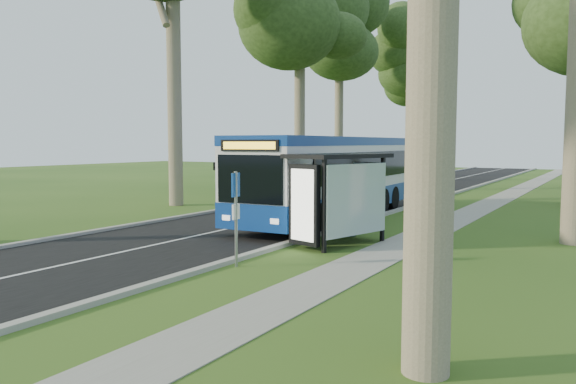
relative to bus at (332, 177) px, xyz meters
The scene contains 15 objects.
ground 7.74m from the bus, 78.47° to the right, with size 120.00×120.00×0.00m, color #305219.
road 3.71m from the bus, 127.38° to the left, with size 7.00×100.00×0.02m, color black.
kerb_east 3.45m from the bus, 59.97° to the left, with size 0.25×100.00×0.12m, color #9E9B93.
kerb_west 6.31m from the bus, 154.60° to the left, with size 0.25×100.00×0.12m, color #9E9B93.
centre_line 3.71m from the bus, 127.38° to the left, with size 0.12×100.00×0.01m, color white.
footpath 5.49m from the bus, 30.05° to the left, with size 1.50×100.00×0.02m, color gray.
bus is the anchor object (origin of this frame).
bus_stop_sign 9.54m from the bus, 78.43° to the right, with size 0.09×0.34×2.42m.
bus_shelter 6.27m from the bus, 62.58° to the right, with size 2.58×3.62×2.80m.
litter_bin 4.45m from the bus, 55.95° to the right, with size 0.55×0.55×0.96m.
car_white 22.12m from the bus, 106.51° to the left, with size 1.96×4.88×1.66m, color silver.
car_silver 28.35m from the bus, 103.33° to the left, with size 1.44×4.13×1.36m, color #B4B7BC.
tree_west_c 16.20m from the bus, 125.23° to the left, with size 5.20×5.20×15.43m.
tree_west_d 24.82m from the bus, 114.73° to the left, with size 5.20×5.20×15.93m.
tree_west_e 32.76m from the bus, 102.87° to the left, with size 5.20×5.20×15.00m.
Camera 1 is at (8.66, -13.33, 3.13)m, focal length 35.00 mm.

